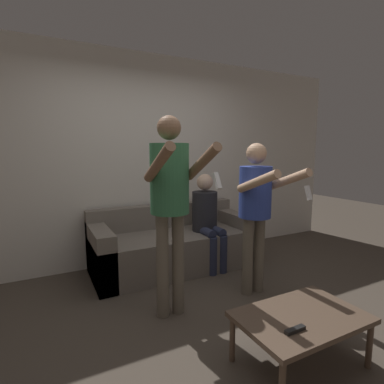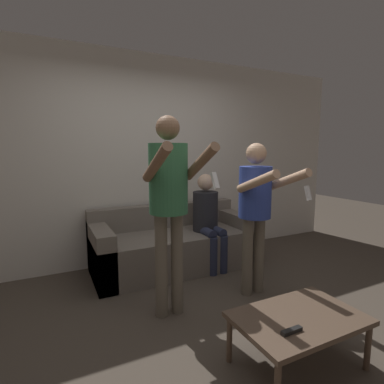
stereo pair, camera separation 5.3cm
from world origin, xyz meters
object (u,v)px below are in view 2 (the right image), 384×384
object	(u,v)px
person_standing_right	(256,202)
person_seated	(208,216)
person_standing_left	(169,193)
remote_on_table	(292,331)
couch	(174,246)
coffee_table	(298,321)

from	to	relation	value
person_standing_right	person_seated	world-z (taller)	person_standing_right
person_standing_left	person_standing_right	world-z (taller)	person_standing_left
person_standing_right	person_standing_left	bearing A→B (deg)	179.73
remote_on_table	person_standing_right	bearing A→B (deg)	62.44
person_standing_right	person_seated	xyz separation A→B (m)	(-0.08, 0.85, -0.31)
couch	person_standing_right	xyz separation A→B (m)	(0.47, -1.02, 0.68)
couch	person_standing_left	xyz separation A→B (m)	(-0.47, -1.01, 0.83)
couch	person_seated	size ratio (longest dim) A/B	1.70
person_standing_left	person_standing_right	size ratio (longest dim) A/B	1.14
coffee_table	remote_on_table	xyz separation A→B (m)	(-0.18, -0.12, 0.05)
person_standing_left	remote_on_table	bearing A→B (deg)	-72.25
couch	remote_on_table	xyz separation A→B (m)	(-0.11, -2.12, 0.10)
person_seated	coffee_table	size ratio (longest dim) A/B	1.36
person_standing_right	coffee_table	bearing A→B (deg)	-111.82
person_seated	person_standing_left	bearing A→B (deg)	-135.35
couch	remote_on_table	bearing A→B (deg)	-92.98
person_standing_left	remote_on_table	world-z (taller)	person_standing_left
person_standing_right	coffee_table	size ratio (longest dim) A/B	1.78
person_seated	person_standing_right	bearing A→B (deg)	-84.90
couch	person_standing_right	world-z (taller)	person_standing_right
person_seated	couch	bearing A→B (deg)	156.48
person_standing_left	person_seated	bearing A→B (deg)	44.65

